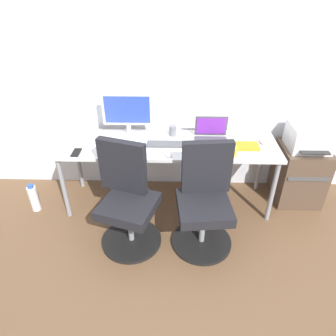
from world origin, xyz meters
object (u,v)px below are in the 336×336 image
Objects in this scene: office_chair_right at (204,202)px; open_laptop at (211,136)px; printer at (309,137)px; coffee_mug at (233,151)px; office_chair_left at (127,201)px; side_cabinet at (299,174)px; water_bottle_on_floor at (34,198)px; desktop_monitor at (127,112)px.

office_chair_right is 3.03× the size of open_laptop.
coffee_mug is (-0.79, -0.32, 0.02)m from printer.
office_chair_right is 1.26m from printer.
office_chair_left is 1.54× the size of side_cabinet.
open_laptop is (0.09, 0.60, 0.33)m from office_chair_right.
printer reaches higher than side_cabinet.
side_cabinet is 6.65× the size of coffee_mug.
open_laptop is at bearing -177.43° from side_cabinet.
printer is 0.85m from coffee_mug.
coffee_mug is at bearing -1.23° from water_bottle_on_floor.
side_cabinet is 1.87m from desktop_monitor.
desktop_monitor reaches higher than side_cabinet.
coffee_mug is (1.93, -0.04, 0.60)m from water_bottle_on_floor.
water_bottle_on_floor is 1.00× the size of open_laptop.
printer is 1.77m from desktop_monitor.
office_chair_right reaches higher than printer.
office_chair_left is at bearing -85.32° from desktop_monitor.
coffee_mug is at bearing 19.21° from office_chair_left.
office_chair_right is 1.12m from desktop_monitor.
office_chair_right reaches higher than open_laptop.
printer is at bearing 22.25° from coffee_mug.
office_chair_left and office_chair_right have the same top height.
office_chair_right is at bearing -148.47° from printer.
printer is at bearing 2.52° from open_laptop.
side_cabinet is at bearing 22.31° from coffee_mug.
open_laptop is (-0.95, -0.04, 0.03)m from printer.
office_chair_left is 3.03× the size of water_bottle_on_floor.
side_cabinet reaches higher than water_bottle_on_floor.
water_bottle_on_floor is 2.03m from coffee_mug.
office_chair_left is 0.66m from office_chair_right.
desktop_monitor reaches higher than office_chair_right.
open_laptop reaches higher than side_cabinet.
open_laptop is (0.81, -0.09, -0.19)m from desktop_monitor.
water_bottle_on_floor is at bearing -174.12° from printer.
desktop_monitor reaches higher than coffee_mug.
side_cabinet is (1.04, 0.64, -0.12)m from office_chair_right.
side_cabinet is 2.74m from water_bottle_on_floor.
office_chair_right reaches higher than water_bottle_on_floor.
printer is 2.80m from water_bottle_on_floor.
printer is 4.35× the size of coffee_mug.
coffee_mug is (0.97, -0.37, -0.20)m from desktop_monitor.
office_chair_left reaches higher than coffee_mug.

